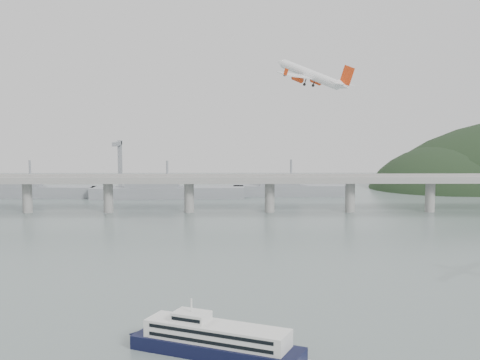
{
  "coord_description": "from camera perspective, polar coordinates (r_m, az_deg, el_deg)",
  "views": [
    {
      "loc": [
        -2.72,
        -193.86,
        63.32
      ],
      "look_at": [
        0.0,
        55.0,
        36.0
      ],
      "focal_mm": 48.0,
      "sensor_mm": 36.0,
      "label": 1
    }
  ],
  "objects": [
    {
      "name": "ground",
      "position": [
        203.96,
        0.17,
        -11.82
      ],
      "size": [
        900.0,
        900.0,
        0.0
      ],
      "primitive_type": "plane",
      "color": "slate",
      "rests_on": "ground"
    },
    {
      "name": "bridge",
      "position": [
        396.5,
        -0.4,
        -0.35
      ],
      "size": [
        800.0,
        22.0,
        23.9
      ],
      "color": "gray",
      "rests_on": "ground"
    },
    {
      "name": "distant_fleet",
      "position": [
        487.02,
        -18.89,
        -0.81
      ],
      "size": [
        453.0,
        60.9,
        40.0
      ],
      "color": "slate",
      "rests_on": "ground"
    },
    {
      "name": "ferry",
      "position": [
        170.98,
        -2.08,
        -14.09
      ],
      "size": [
        70.91,
        37.07,
        14.24
      ],
      "rotation": [
        0.0,
        0.0,
        -0.42
      ],
      "color": "black",
      "rests_on": "ground"
    },
    {
      "name": "airliner",
      "position": [
        280.99,
        6.38,
        9.23
      ],
      "size": [
        33.44,
        34.73,
        17.15
      ],
      "rotation": [
        0.05,
        -0.33,
        2.33
      ],
      "color": "white",
      "rests_on": "ground"
    }
  ]
}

